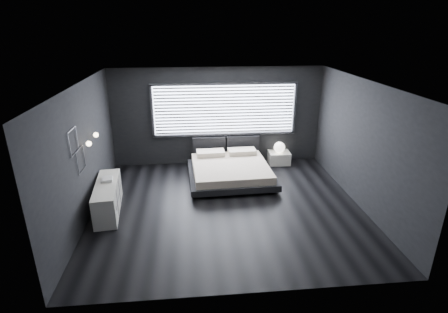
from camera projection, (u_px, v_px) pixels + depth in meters
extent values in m
plane|color=black|center=(228.00, 206.00, 7.98)|extent=(6.00, 6.00, 0.00)
plane|color=silver|center=(228.00, 83.00, 6.97)|extent=(6.00, 6.00, 0.00)
cube|color=black|center=(218.00, 117.00, 10.03)|extent=(6.00, 0.04, 2.80)
cube|color=black|center=(249.00, 215.00, 4.92)|extent=(6.00, 0.04, 2.80)
cube|color=black|center=(84.00, 154.00, 7.20)|extent=(0.04, 5.50, 2.80)
cube|color=black|center=(362.00, 144.00, 7.75)|extent=(0.04, 5.50, 2.80)
cube|color=white|center=(225.00, 109.00, 9.95)|extent=(4.00, 0.02, 1.38)
cube|color=#47474C|center=(152.00, 111.00, 9.74)|extent=(0.06, 0.08, 1.48)
cube|color=#47474C|center=(295.00, 108.00, 10.11)|extent=(0.06, 0.08, 1.48)
cube|color=#47474C|center=(225.00, 84.00, 9.66)|extent=(4.14, 0.08, 0.06)
cube|color=#47474C|center=(225.00, 134.00, 10.19)|extent=(4.14, 0.08, 0.06)
cube|color=silver|center=(225.00, 110.00, 9.90)|extent=(3.94, 0.03, 1.32)
cube|color=black|center=(209.00, 145.00, 10.20)|extent=(0.96, 0.16, 0.52)
cube|color=black|center=(243.00, 144.00, 10.29)|extent=(0.96, 0.16, 0.52)
cylinder|color=silver|center=(85.00, 144.00, 7.18)|extent=(0.10, 0.02, 0.02)
sphere|color=#FFE5B7|center=(89.00, 144.00, 7.19)|extent=(0.11, 0.11, 0.11)
cylinder|color=silver|center=(93.00, 135.00, 7.74)|extent=(0.10, 0.02, 0.02)
sphere|color=#FFE5B7|center=(96.00, 135.00, 7.74)|extent=(0.11, 0.11, 0.11)
cube|color=#47474C|center=(71.00, 130.00, 6.45)|extent=(0.01, 0.46, 0.02)
cube|color=#47474C|center=(75.00, 153.00, 6.61)|extent=(0.01, 0.46, 0.02)
cube|color=#47474C|center=(77.00, 138.00, 6.74)|extent=(0.01, 0.02, 0.46)
cube|color=#47474C|center=(69.00, 146.00, 6.32)|extent=(0.01, 0.02, 0.46)
cube|color=#47474C|center=(79.00, 149.00, 6.85)|extent=(0.01, 0.46, 0.02)
cube|color=#47474C|center=(83.00, 171.00, 7.01)|extent=(0.01, 0.46, 0.02)
cube|color=#47474C|center=(84.00, 156.00, 7.14)|extent=(0.01, 0.02, 0.46)
cube|color=#47474C|center=(77.00, 164.00, 6.72)|extent=(0.01, 0.02, 0.46)
cube|color=black|center=(197.00, 195.00, 8.41)|extent=(0.12, 0.12, 0.08)
cube|color=black|center=(273.00, 190.00, 8.65)|extent=(0.12, 0.12, 0.08)
cube|color=black|center=(193.00, 168.00, 9.98)|extent=(0.12, 0.12, 0.08)
cube|color=black|center=(258.00, 165.00, 10.22)|extent=(0.12, 0.12, 0.08)
cube|color=black|center=(231.00, 174.00, 9.27)|extent=(2.27, 2.18, 0.16)
cube|color=beige|center=(231.00, 168.00, 9.21)|extent=(2.03, 2.03, 0.20)
cube|color=beige|center=(211.00, 153.00, 9.81)|extent=(0.79, 0.45, 0.13)
cube|color=beige|center=(242.00, 151.00, 9.92)|extent=(0.79, 0.45, 0.13)
cube|color=white|center=(279.00, 158.00, 10.36)|extent=(0.63, 0.53, 0.36)
sphere|color=white|center=(279.00, 147.00, 10.20)|extent=(0.32, 0.32, 0.32)
cube|color=white|center=(108.00, 197.00, 7.68)|extent=(0.62, 1.69, 0.66)
cube|color=#47474C|center=(119.00, 196.00, 7.73)|extent=(0.17, 1.63, 0.64)
cube|color=silver|center=(107.00, 179.00, 7.74)|extent=(0.28, 0.34, 0.04)
cube|color=silver|center=(107.00, 178.00, 7.71)|extent=(0.26, 0.32, 0.03)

